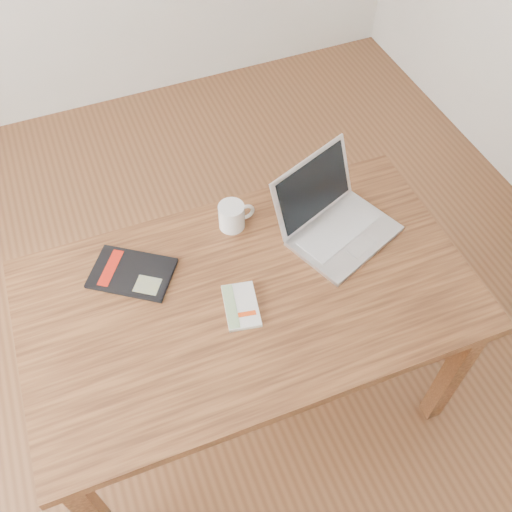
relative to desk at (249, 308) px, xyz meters
name	(u,v)px	position (x,y,z in m)	size (l,w,h in m)	color
room	(122,134)	(-0.26, 0.18, 0.69)	(4.04, 4.04, 2.70)	brown
desk	(249,308)	(0.00, 0.00, 0.00)	(1.48, 0.86, 0.75)	brown
white_guidebook	(241,306)	(-0.04, -0.04, 0.10)	(0.14, 0.19, 0.02)	beige
black_guidebook	(132,273)	(-0.33, 0.22, 0.10)	(0.32, 0.30, 0.01)	black
laptop	(333,219)	(0.37, 0.14, 0.14)	(0.45, 0.43, 0.24)	silver
coffee_mug	(233,216)	(0.06, 0.29, 0.14)	(0.13, 0.09, 0.10)	white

